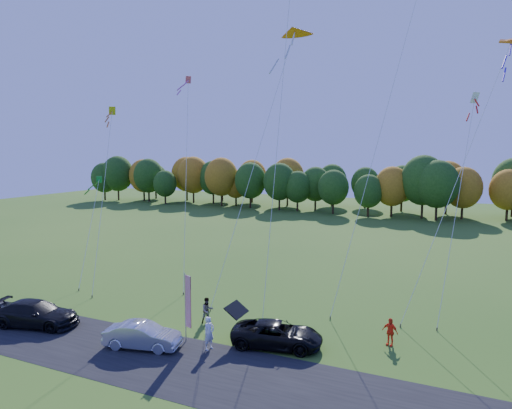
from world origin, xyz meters
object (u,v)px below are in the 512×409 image
at_px(silver_sedan, 143,335).
at_px(person_east, 390,332).
at_px(feather_flag, 187,301).
at_px(black_suv, 277,334).

relative_size(silver_sedan, person_east, 2.70).
relative_size(person_east, feather_flag, 0.39).
distance_m(silver_sedan, feather_flag, 3.01).
bearing_deg(black_suv, silver_sedan, 104.42).
relative_size(black_suv, silver_sedan, 1.19).
bearing_deg(person_east, silver_sedan, -135.01).
bearing_deg(black_suv, person_east, -75.52).
bearing_deg(feather_flag, silver_sedan, -139.14).
xyz_separation_m(black_suv, person_east, (5.60, 2.71, 0.08)).
relative_size(black_suv, feather_flag, 1.26).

